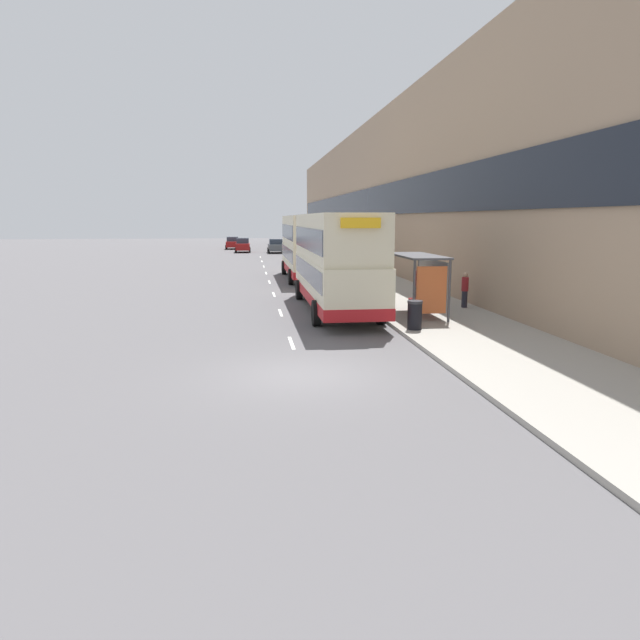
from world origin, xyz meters
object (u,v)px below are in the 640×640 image
(double_decker_bus_ahead, at_px, (306,246))
(pedestrian_1, at_px, (419,285))
(bus_shelter, at_px, (423,273))
(double_decker_bus_near, at_px, (335,260))
(car_0, at_px, (295,255))
(pedestrian_at_shelter, at_px, (465,290))
(litter_bin, at_px, (415,315))
(car_1, at_px, (233,243))
(car_2, at_px, (276,246))
(car_3, at_px, (243,245))

(double_decker_bus_ahead, distance_m, pedestrian_1, 13.98)
(bus_shelter, xyz_separation_m, double_decker_bus_near, (-3.30, 2.44, 0.41))
(car_0, bearing_deg, pedestrian_at_shelter, -79.20)
(pedestrian_at_shelter, relative_size, litter_bin, 1.50)
(bus_shelter, distance_m, car_1, 58.03)
(car_0, height_order, car_1, car_0)
(double_decker_bus_near, xyz_separation_m, pedestrian_at_shelter, (5.81, -0.64, -1.34))
(double_decker_bus_ahead, distance_m, car_0, 13.75)
(car_0, relative_size, pedestrian_1, 2.28)
(car_2, bearing_deg, car_3, 153.73)
(double_decker_bus_near, relative_size, pedestrian_at_shelter, 7.27)
(bus_shelter, relative_size, car_0, 1.02)
(double_decker_bus_near, relative_size, car_0, 2.77)
(car_1, relative_size, car_3, 1.09)
(pedestrian_at_shelter, xyz_separation_m, litter_bin, (-3.74, -4.78, -0.27))
(double_decker_bus_ahead, relative_size, car_1, 2.47)
(double_decker_bus_near, bearing_deg, pedestrian_1, 6.31)
(bus_shelter, height_order, car_3, bus_shelter)
(car_3, xyz_separation_m, pedestrian_1, (8.41, -46.37, 0.20))
(double_decker_bus_ahead, distance_m, car_1, 41.50)
(double_decker_bus_near, height_order, pedestrian_1, double_decker_bus_near)
(car_1, xyz_separation_m, car_3, (1.43, -8.05, 0.03))
(bus_shelter, xyz_separation_m, car_0, (-2.85, 29.91, -1.04))
(bus_shelter, bearing_deg, pedestrian_at_shelter, 35.54)
(car_3, xyz_separation_m, pedestrian_at_shelter, (10.22, -47.45, 0.08))
(car_3, height_order, pedestrian_at_shelter, car_3)
(car_1, distance_m, car_2, 11.39)
(car_0, distance_m, pedestrian_at_shelter, 28.62)
(car_0, xyz_separation_m, car_2, (-0.87, 17.37, 0.00))
(pedestrian_at_shelter, distance_m, pedestrian_1, 2.11)
(car_1, bearing_deg, car_0, 102.93)
(double_decker_bus_near, relative_size, car_1, 2.67)
(double_decker_bus_ahead, distance_m, car_2, 31.07)
(bus_shelter, distance_m, double_decker_bus_ahead, 16.56)
(double_decker_bus_ahead, height_order, car_3, double_decker_bus_ahead)
(pedestrian_at_shelter, bearing_deg, pedestrian_1, 149.00)
(car_2, bearing_deg, double_decker_bus_ahead, -89.06)
(pedestrian_at_shelter, bearing_deg, car_1, 101.86)
(car_2, bearing_deg, double_decker_bus_near, -89.46)
(car_0, xyz_separation_m, car_1, (-6.29, 27.38, -0.01))
(bus_shelter, distance_m, car_2, 47.44)
(car_1, bearing_deg, car_2, 118.42)
(double_decker_bus_near, distance_m, double_decker_bus_ahead, 13.80)
(car_1, distance_m, litter_bin, 60.80)
(bus_shelter, height_order, pedestrian_1, bus_shelter)
(car_0, height_order, litter_bin, car_0)
(car_1, bearing_deg, pedestrian_at_shelter, 101.86)
(double_decker_bus_ahead, distance_m, litter_bin, 19.40)
(pedestrian_1, bearing_deg, double_decker_bus_near, -173.69)
(car_2, height_order, car_3, car_3)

